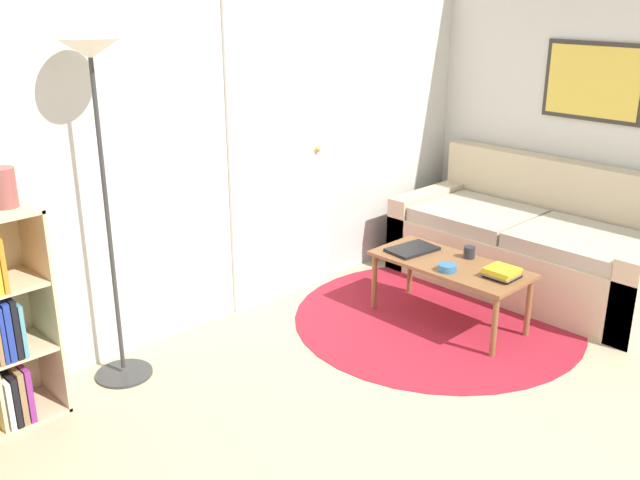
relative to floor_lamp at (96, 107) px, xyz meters
The scene contains 11 objects.
wall_back 0.90m from the floor_lamp, 16.00° to the left, with size 7.76×0.11×2.60m.
wall_right 3.37m from the floor_lamp, 16.91° to the right, with size 0.08×5.39×2.60m.
rug 2.49m from the floor_lamp, 23.47° to the right, with size 1.86×1.86×0.01m.
floor_lamp is the anchor object (origin of this frame).
couch 3.18m from the floor_lamp, 18.06° to the right, with size 0.90×1.89×0.87m.
coffee_table 2.33m from the floor_lamp, 24.91° to the right, with size 0.46×1.01×0.41m.
laptop 2.20m from the floor_lamp, 16.86° to the right, with size 0.35×0.25×0.02m.
bowl 2.22m from the floor_lamp, 28.40° to the right, with size 0.11×0.11×0.04m.
book_stack_on_table 2.46m from the floor_lamp, 33.12° to the right, with size 0.18×0.18×0.06m.
cup 2.42m from the floor_lamp, 24.09° to the right, with size 0.07×0.07×0.08m.
vase_on_shelf 0.58m from the floor_lamp, behind, with size 0.11×0.11×0.19m.
Camera 1 is at (-2.47, -1.10, 2.06)m, focal length 40.00 mm.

